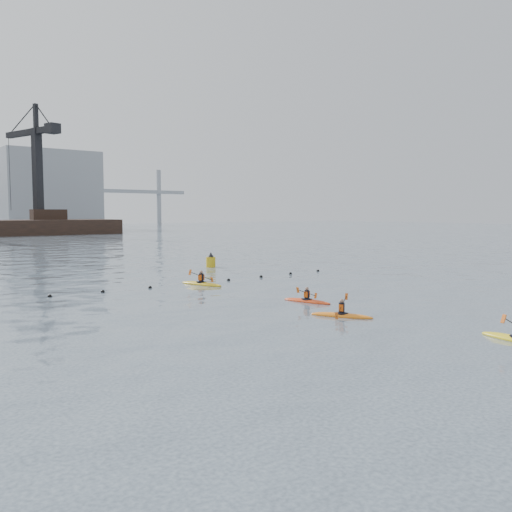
# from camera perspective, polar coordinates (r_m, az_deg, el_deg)

# --- Properties ---
(ground) EXTENTS (400.00, 400.00, 0.00)m
(ground) POSITION_cam_1_polar(r_m,az_deg,el_deg) (17.09, 22.36, -11.73)
(ground) COLOR #35414D
(ground) RESTS_ON ground
(float_line) EXTENTS (33.24, 0.73, 0.24)m
(float_line) POSITION_cam_1_polar(r_m,az_deg,el_deg) (33.85, -13.56, -3.44)
(float_line) COLOR black
(float_line) RESTS_ON ground
(kayaker_0) EXTENTS (1.92, 2.78, 1.05)m
(kayaker_0) POSITION_cam_1_polar(r_m,az_deg,el_deg) (24.88, 8.99, -6.13)
(kayaker_0) COLOR orange
(kayaker_0) RESTS_ON ground
(kayaker_3) EXTENTS (2.25, 3.40, 1.22)m
(kayaker_3) POSITION_cam_1_polar(r_m,az_deg,el_deg) (35.36, -5.77, -2.87)
(kayaker_3) COLOR gold
(kayaker_3) RESTS_ON ground
(kayaker_4) EXTENTS (1.89, 2.88, 1.00)m
(kayaker_4) POSITION_cam_1_polar(r_m,az_deg,el_deg) (28.62, 5.38, -4.68)
(kayaker_4) COLOR red
(kayaker_4) RESTS_ON ground
(nav_buoy) EXTENTS (0.80, 0.80, 1.46)m
(nav_buoy) POSITION_cam_1_polar(r_m,az_deg,el_deg) (46.66, -4.78, -0.63)
(nav_buoy) COLOR gold
(nav_buoy) RESTS_ON ground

